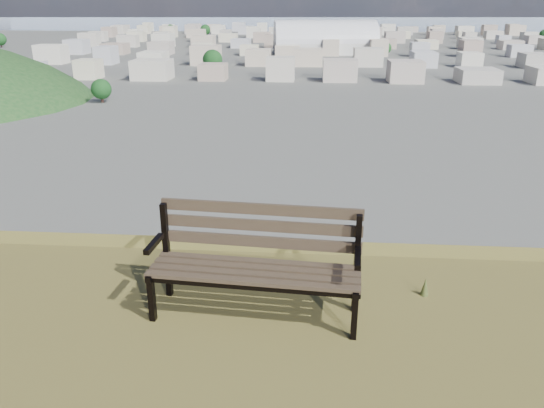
{
  "coord_description": "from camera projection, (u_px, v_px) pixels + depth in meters",
  "views": [
    {
      "loc": [
        1.29,
        -1.29,
        27.61
      ],
      "look_at": [
        0.83,
        4.73,
        25.3
      ],
      "focal_mm": 35.0,
      "sensor_mm": 36.0,
      "label": 1
    }
  ],
  "objects": [
    {
      "name": "city_trees",
      "position": [
        266.0,
        44.0,
        308.4
      ],
      "size": [
        406.52,
        387.2,
        9.98
      ],
      "color": "#38221C",
      "rests_on": "ground"
    },
    {
      "name": "far_hills",
      "position": [
        290.0,
        3.0,
        1312.97
      ],
      "size": [
        2050.0,
        340.0,
        60.0
      ],
      "color": "#8796A8",
      "rests_on": "ground"
    },
    {
      "name": "park_bench",
      "position": [
        256.0,
        256.0,
        4.61
      ],
      "size": [
        1.85,
        0.72,
        0.95
      ],
      "rotation": [
        0.0,
        0.0,
        -0.08
      ],
      "color": "#3E3324",
      "rests_on": "hilltop_mesa"
    },
    {
      "name": "arena",
      "position": [
        325.0,
        43.0,
        298.03
      ],
      "size": [
        59.42,
        31.76,
        23.89
      ],
      "rotation": [
        0.0,
        0.0,
        0.14
      ],
      "color": "silver",
      "rests_on": "ground"
    },
    {
      "name": "bay_water",
      "position": [
        314.0,
        20.0,
        849.36
      ],
      "size": [
        2400.0,
        700.0,
        0.12
      ],
      "primitive_type": "cube",
      "color": "#7F8DA1",
      "rests_on": "ground"
    },
    {
      "name": "city_blocks",
      "position": [
        312.0,
        38.0,
        377.26
      ],
      "size": [
        395.0,
        361.0,
        7.0
      ],
      "color": "beige",
      "rests_on": "ground"
    }
  ]
}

